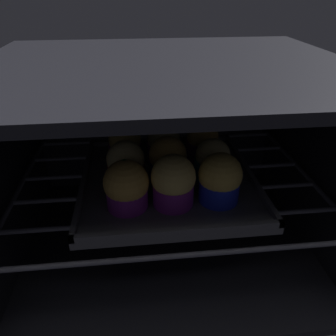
{
  "coord_description": "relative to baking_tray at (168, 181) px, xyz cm",
  "views": [
    {
      "loc": [
        -5.4,
        -29.01,
        46.41
      ],
      "look_at": [
        0.0,
        20.56,
        17.4
      ],
      "focal_mm": 34.61,
      "sensor_mm": 36.0,
      "label": 1
    }
  ],
  "objects": [
    {
      "name": "muffin_row0_col0",
      "position": [
        -7.26,
        -7.48,
        4.19
      ],
      "size": [
        7.07,
        7.07,
        7.98
      ],
      "color": "#7A238C",
      "rests_on": "baking_tray"
    },
    {
      "name": "muffin_row2_col2",
      "position": [
        7.66,
        7.53,
        4.27
      ],
      "size": [
        6.48,
        6.48,
        8.3
      ],
      "color": "#7A238C",
      "rests_on": "baking_tray"
    },
    {
      "name": "muffin_row1_col1",
      "position": [
        0.04,
        0.38,
        4.21
      ],
      "size": [
        6.71,
        6.71,
        8.0
      ],
      "color": "#1928B7",
      "rests_on": "baking_tray"
    },
    {
      "name": "muffin_row1_col0",
      "position": [
        -7.38,
        -0.16,
        4.08
      ],
      "size": [
        6.6,
        6.6,
        7.8
      ],
      "color": "red",
      "rests_on": "baking_tray"
    },
    {
      "name": "muffin_row1_col2",
      "position": [
        7.98,
        -0.2,
        3.87
      ],
      "size": [
        6.48,
        6.48,
        7.45
      ],
      "color": "#0C8C84",
      "rests_on": "baking_tray"
    },
    {
      "name": "muffin_row2_col0",
      "position": [
        -7.57,
        7.78,
        4.13
      ],
      "size": [
        6.48,
        6.48,
        8.02
      ],
      "color": "#7A238C",
      "rests_on": "baking_tray"
    },
    {
      "name": "muffin_row2_col1",
      "position": [
        0.34,
        7.5,
        3.99
      ],
      "size": [
        6.48,
        6.48,
        7.5
      ],
      "color": "#7A238C",
      "rests_on": "baking_tray"
    },
    {
      "name": "baking_tray",
      "position": [
        0.0,
        0.0,
        0.0
      ],
      "size": [
        30.7,
        30.7,
        2.2
      ],
      "color": "#4C4C51",
      "rests_on": "oven_rack"
    },
    {
      "name": "oven_cavity",
      "position": [
        0.0,
        5.69,
        2.31
      ],
      "size": [
        59.0,
        47.0,
        37.0
      ],
      "color": "black",
      "rests_on": "ground"
    },
    {
      "name": "muffin_row0_col1",
      "position": [
        0.15,
        -7.58,
        4.66
      ],
      "size": [
        7.0,
        7.0,
        8.57
      ],
      "color": "#7A238C",
      "rests_on": "baking_tray"
    },
    {
      "name": "oven_rack",
      "position": [
        0.0,
        1.44,
        -1.09
      ],
      "size": [
        54.8,
        42.0,
        0.8
      ],
      "color": "#51515B",
      "rests_on": "oven_cavity"
    },
    {
      "name": "muffin_row0_col2",
      "position": [
        7.46,
        -7.32,
        4.41
      ],
      "size": [
        6.97,
        6.97,
        8.32
      ],
      "color": "#1928B7",
      "rests_on": "baking_tray"
    }
  ]
}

